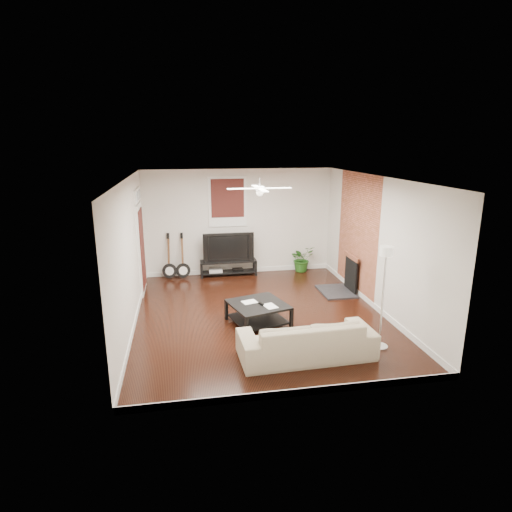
{
  "coord_description": "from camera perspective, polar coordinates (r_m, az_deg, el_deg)",
  "views": [
    {
      "loc": [
        -1.5,
        -8.06,
        3.45
      ],
      "look_at": [
        0.0,
        0.4,
        1.15
      ],
      "focal_mm": 29.78,
      "sensor_mm": 36.0,
      "label": 1
    }
  ],
  "objects": [
    {
      "name": "door_left",
      "position": [
        10.25,
        -15.19,
        2.06
      ],
      "size": [
        0.08,
        1.0,
        2.5
      ],
      "primitive_type": "cube",
      "color": "white",
      "rests_on": "wall_left"
    },
    {
      "name": "brick_accent",
      "position": [
        10.11,
        13.43,
        2.87
      ],
      "size": [
        0.02,
        2.2,
        2.8
      ],
      "primitive_type": "cube",
      "color": "#964F30",
      "rests_on": "floor"
    },
    {
      "name": "tv_stand",
      "position": [
        11.38,
        -3.72,
        -1.6
      ],
      "size": [
        1.49,
        0.4,
        0.42
      ],
      "primitive_type": "cube",
      "color": "black",
      "rests_on": "floor"
    },
    {
      "name": "ceiling_fan",
      "position": [
        8.24,
        0.49,
        9.06
      ],
      "size": [
        1.24,
        1.24,
        0.32
      ],
      "primitive_type": null,
      "color": "white",
      "rests_on": "ceiling"
    },
    {
      "name": "window_back",
      "position": [
        11.2,
        -3.84,
        7.25
      ],
      "size": [
        1.0,
        0.06,
        1.3
      ],
      "primitive_type": "cube",
      "color": "#3C1410",
      "rests_on": "wall_back"
    },
    {
      "name": "tv",
      "position": [
        11.24,
        -3.78,
        1.32
      ],
      "size": [
        1.33,
        0.17,
        0.77
      ],
      "primitive_type": "imported",
      "color": "black",
      "rests_on": "tv_stand"
    },
    {
      "name": "fireplace",
      "position": [
        10.24,
        11.63,
        -2.32
      ],
      "size": [
        0.8,
        1.1,
        0.92
      ],
      "primitive_type": "cube",
      "color": "black",
      "rests_on": "floor"
    },
    {
      "name": "potted_plant",
      "position": [
        11.76,
        6.16,
        -0.36
      ],
      "size": [
        0.8,
        0.75,
        0.71
      ],
      "primitive_type": "imported",
      "rotation": [
        0.0,
        0.0,
        0.38
      ],
      "color": "#235A19",
      "rests_on": "floor"
    },
    {
      "name": "room",
      "position": [
        8.45,
        0.47,
        0.95
      ],
      "size": [
        5.01,
        6.01,
        2.81
      ],
      "color": "black",
      "rests_on": "ground"
    },
    {
      "name": "floor_lamp",
      "position": [
        7.51,
        16.67,
        -5.45
      ],
      "size": [
        0.31,
        0.31,
        1.82
      ],
      "primitive_type": null,
      "rotation": [
        0.0,
        0.0,
        0.04
      ],
      "color": "silver",
      "rests_on": "floor"
    },
    {
      "name": "coffee_table",
      "position": [
        8.38,
        0.28,
        -7.74
      ],
      "size": [
        1.26,
        1.26,
        0.42
      ],
      "primitive_type": "cube",
      "rotation": [
        0.0,
        0.0,
        0.29
      ],
      "color": "black",
      "rests_on": "floor"
    },
    {
      "name": "sofa",
      "position": [
        7.17,
        6.79,
        -10.96
      ],
      "size": [
        2.26,
        0.95,
        0.65
      ],
      "primitive_type": "imported",
      "rotation": [
        0.0,
        0.0,
        3.18
      ],
      "color": "#BAA98B",
      "rests_on": "floor"
    },
    {
      "name": "guitar_right",
      "position": [
        11.15,
        -9.84,
        -0.02
      ],
      "size": [
        0.38,
        0.28,
        1.21
      ],
      "primitive_type": null,
      "rotation": [
        0.0,
        0.0,
        -0.04
      ],
      "color": "black",
      "rests_on": "floor"
    },
    {
      "name": "guitar_left",
      "position": [
        11.19,
        -11.63,
        -0.06
      ],
      "size": [
        0.41,
        0.31,
        1.21
      ],
      "primitive_type": null,
      "rotation": [
        0.0,
        0.0,
        -0.14
      ],
      "color": "black",
      "rests_on": "floor"
    }
  ]
}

